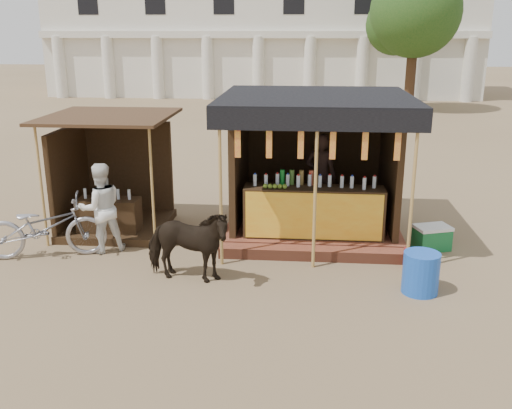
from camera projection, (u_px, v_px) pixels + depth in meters
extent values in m
plane|color=#846B4C|center=(247.00, 306.00, 8.54)|extent=(120.00, 120.00, 0.00)
cube|color=brown|center=(312.00, 225.00, 11.75)|extent=(3.40, 2.80, 0.22)
cube|color=brown|center=(313.00, 253.00, 10.28)|extent=(3.40, 0.35, 0.20)
cube|color=#342112|center=(313.00, 212.00, 10.68)|extent=(2.60, 0.55, 0.95)
cube|color=orange|center=(314.00, 216.00, 10.41)|extent=(2.50, 0.02, 0.88)
cube|color=#342112|center=(313.00, 148.00, 12.55)|extent=(3.00, 0.12, 2.50)
cube|color=#342112|center=(239.00, 159.00, 11.48)|extent=(0.12, 2.50, 2.50)
cube|color=#342112|center=(390.00, 162.00, 11.23)|extent=(0.12, 2.50, 2.50)
cube|color=black|center=(316.00, 96.00, 10.79)|extent=(3.60, 3.60, 0.06)
cube|color=black|center=(318.00, 120.00, 9.15)|extent=(3.60, 0.06, 0.36)
cylinder|color=tan|center=(221.00, 189.00, 9.66)|extent=(0.06, 0.06, 2.75)
cylinder|color=tan|center=(315.00, 191.00, 9.53)|extent=(0.06, 0.06, 2.75)
cylinder|color=tan|center=(413.00, 193.00, 9.39)|extent=(0.06, 0.06, 2.75)
cube|color=red|center=(238.00, 141.00, 9.39)|extent=(0.10, 0.02, 0.55)
cube|color=red|center=(269.00, 142.00, 9.35)|extent=(0.10, 0.02, 0.55)
cube|color=red|center=(301.00, 142.00, 9.30)|extent=(0.10, 0.02, 0.55)
cube|color=red|center=(333.00, 143.00, 9.26)|extent=(0.10, 0.02, 0.55)
cube|color=red|center=(365.00, 143.00, 9.22)|extent=(0.10, 0.02, 0.55)
cube|color=red|center=(398.00, 144.00, 9.18)|extent=(0.10, 0.02, 0.55)
imported|color=black|center=(320.00, 177.00, 11.55)|extent=(0.75, 0.60, 1.78)
cube|color=#342112|center=(119.00, 226.00, 11.81)|extent=(2.00, 2.00, 0.15)
cube|color=#342112|center=(129.00, 169.00, 12.43)|extent=(1.90, 0.10, 2.10)
cube|color=#342112|center=(70.00, 179.00, 11.60)|extent=(0.10, 1.90, 2.10)
cube|color=#472D19|center=(109.00, 116.00, 11.04)|extent=(2.40, 2.40, 0.06)
cylinder|color=tan|center=(41.00, 186.00, 10.57)|extent=(0.05, 0.05, 2.35)
cylinder|color=tan|center=(152.00, 189.00, 10.40)|extent=(0.05, 0.05, 2.35)
cube|color=#342112|center=(109.00, 218.00, 11.24)|extent=(1.20, 0.50, 0.80)
imported|color=black|center=(187.00, 245.00, 9.20)|extent=(1.57, 0.88, 1.26)
imported|color=#9897A0|center=(45.00, 227.00, 10.23)|extent=(2.28, 1.29, 1.13)
imported|color=white|center=(101.00, 208.00, 10.43)|extent=(1.02, 0.96, 1.67)
cylinder|color=blue|center=(421.00, 273.00, 8.88)|extent=(0.72, 0.72, 0.66)
cube|color=maroon|center=(416.00, 259.00, 9.92)|extent=(0.41, 0.40, 0.28)
cube|color=#186D34|center=(432.00, 239.00, 10.69)|extent=(0.72, 0.60, 0.40)
cube|color=white|center=(433.00, 228.00, 10.62)|extent=(0.75, 0.62, 0.06)
cube|color=silver|center=(263.00, 29.00, 36.10)|extent=(26.00, 7.00, 8.00)
cube|color=silver|center=(258.00, 35.00, 32.76)|extent=(26.00, 0.50, 0.40)
cylinder|color=silver|center=(60.00, 67.00, 34.30)|extent=(0.70, 0.70, 3.60)
cylinder|color=silver|center=(109.00, 68.00, 34.05)|extent=(0.70, 0.70, 3.60)
cylinder|color=silver|center=(158.00, 68.00, 33.81)|extent=(0.70, 0.70, 3.60)
cylinder|color=silver|center=(208.00, 68.00, 33.56)|extent=(0.70, 0.70, 3.60)
cylinder|color=silver|center=(258.00, 68.00, 33.31)|extent=(0.70, 0.70, 3.60)
cylinder|color=silver|center=(310.00, 69.00, 33.07)|extent=(0.70, 0.70, 3.60)
cylinder|color=silver|center=(362.00, 69.00, 32.82)|extent=(0.70, 0.70, 3.60)
cylinder|color=silver|center=(415.00, 69.00, 32.58)|extent=(0.70, 0.70, 3.60)
cylinder|color=silver|center=(469.00, 70.00, 32.33)|extent=(0.70, 0.70, 3.60)
cylinder|color=#382314|center=(411.00, 71.00, 28.41)|extent=(0.50, 0.50, 4.00)
sphere|color=#344F1B|center=(415.00, 12.00, 27.59)|extent=(4.40, 4.40, 4.40)
sphere|color=#344F1B|center=(396.00, 25.00, 28.40)|extent=(2.99, 2.99, 2.99)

